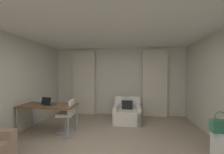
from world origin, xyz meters
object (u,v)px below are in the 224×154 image
object	(u,v)px
desk	(48,107)
handbag_primary	(220,126)
desk_chair	(67,118)
laptop	(48,103)
armchair	(127,114)

from	to	relation	value
desk	handbag_primary	distance (m)	3.85
desk_chair	laptop	bearing A→B (deg)	-170.46
laptop	handbag_primary	distance (m)	3.84
laptop	handbag_primary	size ratio (longest dim) A/B	1.02
armchair	laptop	bearing A→B (deg)	-151.32
desk	laptop	size ratio (longest dim) A/B	3.93
desk_chair	laptop	size ratio (longest dim) A/B	2.35
armchair	handbag_primary	size ratio (longest dim) A/B	2.36
laptop	armchair	bearing A→B (deg)	28.68
armchair	desk	bearing A→B (deg)	-151.79
desk_chair	handbag_primary	size ratio (longest dim) A/B	2.39
armchair	desk_chair	distance (m)	1.91
armchair	handbag_primary	distance (m)	2.64
armchair	desk	world-z (taller)	armchair
armchair	desk	size ratio (longest dim) A/B	0.59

